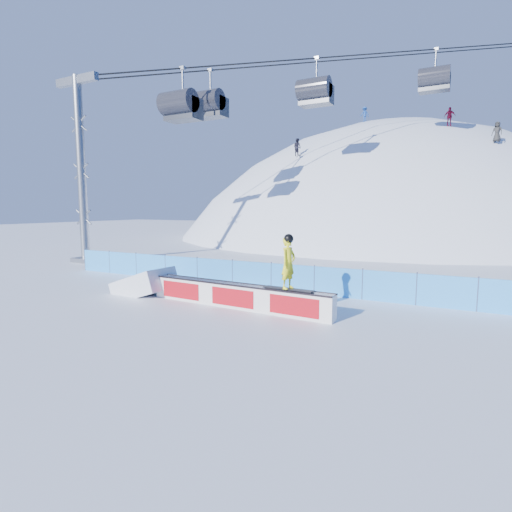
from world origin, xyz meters
The scene contains 8 objects.
ground centered at (0.00, 0.00, 0.00)m, with size 160.00×160.00×0.00m, color white.
snow_hill centered at (0.00, 42.00, -18.00)m, with size 64.00×64.00×64.00m.
safety_fence centered at (0.00, 4.50, 0.60)m, with size 22.05×0.05×1.30m.
chairlift centered at (4.74, 27.49, 16.89)m, with size 40.80×41.70×22.00m.
rail_box centered at (1.23, 1.05, 0.44)m, with size 7.53×0.97×0.90m.
snow_ramp centered at (-3.46, 1.33, 0.00)m, with size 2.43×1.62×0.91m, color white, non-canonical shape.
snowboarder centered at (3.33, 0.93, 1.82)m, with size 1.81×0.71×1.87m.
distant_skiers centered at (1.16, 30.63, 11.60)m, with size 17.53×12.12×6.52m.
Camera 1 is at (8.50, -11.21, 3.64)m, focal length 28.00 mm.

